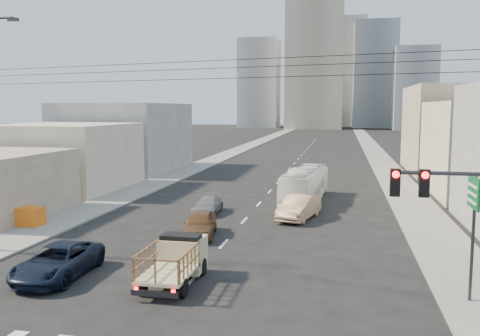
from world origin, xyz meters
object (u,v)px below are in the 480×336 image
(city_bus, at_px, (305,184))
(sedan_tan, at_px, (299,207))
(sedan_grey, at_px, (208,205))
(crate_stack, at_px, (28,216))
(navy_pickup, at_px, (58,261))
(sedan_brown, at_px, (200,224))
(flatbed_pickup, at_px, (175,258))
(traffic_signal, at_px, (466,227))
(green_sign, at_px, (473,207))

(city_bus, xyz_separation_m, sedan_tan, (0.12, -6.94, -0.53))
(city_bus, xyz_separation_m, sedan_grey, (-6.36, -6.39, -0.75))
(crate_stack, bearing_deg, navy_pickup, -49.57)
(sedan_tan, bearing_deg, sedan_grey, -171.04)
(city_bus, relative_size, crate_stack, 5.32)
(navy_pickup, height_order, sedan_grey, navy_pickup)
(navy_pickup, bearing_deg, sedan_brown, 61.58)
(navy_pickup, bearing_deg, flatbed_pickup, 2.07)
(sedan_tan, distance_m, sedan_grey, 6.51)
(traffic_signal, bearing_deg, green_sign, 74.45)
(sedan_brown, xyz_separation_m, sedan_grey, (-1.19, 6.37, -0.16))
(flatbed_pickup, height_order, green_sign, green_sign)
(navy_pickup, bearing_deg, sedan_tan, 54.37)
(sedan_brown, height_order, crate_stack, sedan_brown)
(flatbed_pickup, distance_m, city_bus, 21.01)
(navy_pickup, distance_m, traffic_signal, 16.68)
(navy_pickup, xyz_separation_m, sedan_grey, (2.93, 14.59, -0.13))
(green_sign, bearing_deg, sedan_tan, 119.17)
(flatbed_pickup, bearing_deg, city_bus, 79.00)
(flatbed_pickup, bearing_deg, navy_pickup, -176.16)
(city_bus, bearing_deg, green_sign, -62.47)
(crate_stack, bearing_deg, sedan_brown, -0.64)
(sedan_grey, height_order, green_sign, green_sign)
(sedan_grey, distance_m, crate_stack, 11.83)
(sedan_tan, bearing_deg, sedan_brown, -118.45)
(flatbed_pickup, xyz_separation_m, city_bus, (4.01, 20.62, 0.24))
(sedan_tan, xyz_separation_m, crate_stack, (-16.53, -5.70, -0.11))
(navy_pickup, bearing_deg, crate_stack, 128.65)
(city_bus, bearing_deg, traffic_signal, -69.13)
(sedan_grey, bearing_deg, city_bus, 43.42)
(sedan_brown, distance_m, sedan_grey, 6.49)
(sedan_tan, relative_size, sedan_grey, 1.21)
(sedan_brown, relative_size, sedan_tan, 0.89)
(flatbed_pickup, height_order, sedan_brown, flatbed_pickup)
(flatbed_pickup, relative_size, crate_stack, 2.45)
(crate_stack, bearing_deg, traffic_signal, -29.72)
(flatbed_pickup, bearing_deg, traffic_signal, -25.77)
(sedan_tan, height_order, sedan_grey, sedan_tan)
(flatbed_pickup, relative_size, sedan_tan, 0.90)
(city_bus, xyz_separation_m, traffic_signal, (6.37, -25.63, 2.74))
(flatbed_pickup, height_order, sedan_tan, flatbed_pickup)
(navy_pickup, distance_m, green_sign, 17.33)
(flatbed_pickup, relative_size, navy_pickup, 0.85)
(flatbed_pickup, relative_size, sedan_grey, 1.10)
(sedan_brown, distance_m, sedan_tan, 7.87)
(city_bus, bearing_deg, flatbed_pickup, -94.08)
(green_sign, bearing_deg, sedan_brown, 148.69)
(sedan_brown, bearing_deg, crate_stack, 170.76)
(sedan_brown, bearing_deg, sedan_grey, 91.99)
(sedan_tan, distance_m, crate_stack, 17.48)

